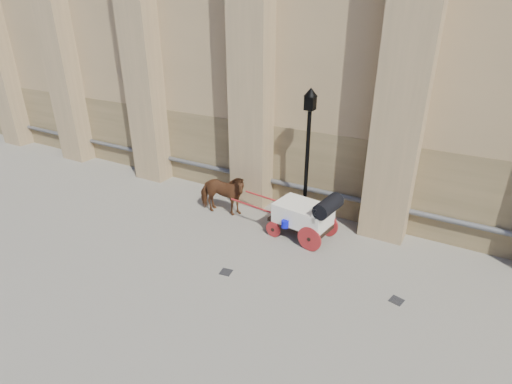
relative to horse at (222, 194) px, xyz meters
The scene contains 6 objects.
ground 2.71m from the horse, 57.06° to the right, with size 90.00×90.00×0.00m, color gray.
horse is the anchor object (origin of this frame).
carriage 3.30m from the horse, ahead, with size 3.85×1.48×1.64m.
street_lamp 3.40m from the horse, 18.25° to the left, with size 0.43×0.43×4.64m.
drain_grate_near 3.67m from the horse, 54.42° to the right, with size 0.32×0.32×0.01m, color black.
drain_grate_far 6.84m from the horse, 14.91° to the right, with size 0.32×0.32×0.01m, color black.
Camera 1 is at (6.05, -8.42, 6.85)m, focal length 28.00 mm.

